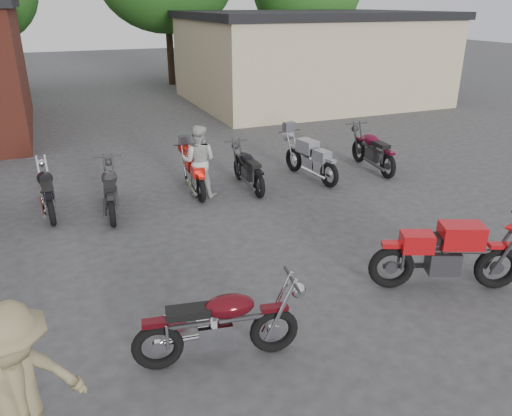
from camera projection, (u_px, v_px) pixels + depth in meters
name	position (u px, v px, depth m)	size (l,w,h in m)	color
ground	(269.00, 327.00, 6.84)	(90.00, 90.00, 0.00)	#363639
stucco_building	(308.00, 60.00, 21.98)	(10.00, 8.00, 3.50)	tan
tree_3	(306.00, 8.00, 28.41)	(6.08, 6.08, 7.60)	#174713
vintage_motorcycle	(220.00, 320.00, 6.01)	(1.98, 0.65, 1.15)	#47080F
sportbike	(450.00, 250.00, 7.54)	(2.24, 0.74, 1.30)	red
helmet	(177.00, 322.00, 6.74)	(0.26, 0.26, 0.24)	#AA1227
person_light	(199.00, 161.00, 11.19)	(0.79, 0.62, 1.63)	#B3B4AF
person_tan	(19.00, 397.00, 4.36)	(1.20, 0.69, 1.86)	#837851
row_bike_2	(47.00, 188.00, 10.35)	(1.90, 0.63, 1.10)	black
row_bike_3	(110.00, 188.00, 10.34)	(1.93, 0.64, 1.12)	#262528
row_bike_4	(193.00, 170.00, 11.51)	(1.82, 0.60, 1.05)	red
row_bike_5	(248.00, 166.00, 11.76)	(1.85, 0.61, 1.07)	black
row_bike_6	(310.00, 156.00, 12.38)	(2.01, 0.66, 1.16)	gray
row_bike_7	(373.00, 148.00, 13.05)	(2.04, 0.67, 1.18)	#4F0920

